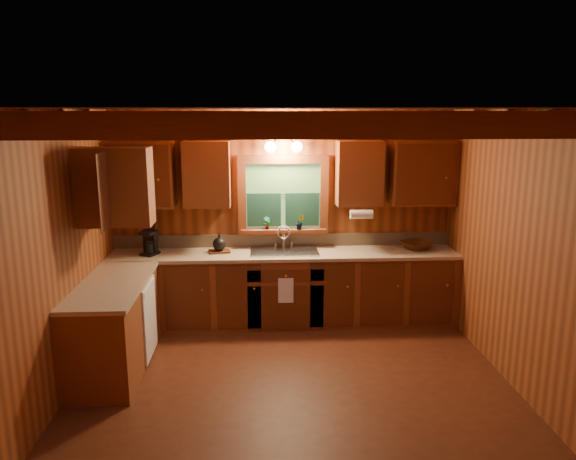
% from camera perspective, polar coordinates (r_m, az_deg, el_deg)
% --- Properties ---
extents(room, '(4.20, 4.20, 4.20)m').
position_cam_1_polar(room, '(4.98, 0.52, -2.54)').
color(room, '#4A2212').
rests_on(room, ground).
extents(ceiling_beams, '(4.20, 2.54, 0.18)m').
position_cam_1_polar(ceiling_beams, '(4.81, 0.55, 11.28)').
color(ceiling_beams, '#612E16').
rests_on(ceiling_beams, room).
extents(base_cabinets, '(4.20, 2.22, 0.86)m').
position_cam_1_polar(base_cabinets, '(6.46, -4.66, -7.12)').
color(base_cabinets, brown).
rests_on(base_cabinets, ground).
extents(countertop, '(4.20, 2.24, 0.04)m').
position_cam_1_polar(countertop, '(6.33, -4.60, -3.26)').
color(countertop, tan).
rests_on(countertop, base_cabinets).
extents(backsplash, '(4.20, 0.02, 0.16)m').
position_cam_1_polar(backsplash, '(6.89, -0.51, -1.07)').
color(backsplash, tan).
rests_on(backsplash, room).
extents(dishwasher_panel, '(0.02, 0.60, 0.80)m').
position_cam_1_polar(dishwasher_panel, '(6.00, -14.26, -9.03)').
color(dishwasher_panel, white).
rests_on(dishwasher_panel, base_cabinets).
extents(upper_cabinets, '(4.19, 1.77, 0.78)m').
position_cam_1_polar(upper_cabinets, '(6.28, -5.50, 5.53)').
color(upper_cabinets, brown).
rests_on(upper_cabinets, room).
extents(window, '(1.12, 0.08, 1.00)m').
position_cam_1_polar(window, '(6.76, -0.51, 3.42)').
color(window, '#612E16').
rests_on(window, room).
extents(window_sill, '(1.06, 0.14, 0.04)m').
position_cam_1_polar(window_sill, '(6.79, -0.48, -0.05)').
color(window_sill, '#612E16').
rests_on(window_sill, room).
extents(wall_sconce, '(0.45, 0.21, 0.17)m').
position_cam_1_polar(wall_sconce, '(6.57, -0.47, 8.74)').
color(wall_sconce, black).
rests_on(wall_sconce, room).
extents(paper_towel_roll, '(0.27, 0.11, 0.11)m').
position_cam_1_polar(paper_towel_roll, '(6.57, 7.68, 1.63)').
color(paper_towel_roll, white).
rests_on(paper_towel_roll, upper_cabinets).
extents(dish_towel, '(0.18, 0.01, 0.30)m').
position_cam_1_polar(dish_towel, '(6.42, -0.24, -6.36)').
color(dish_towel, white).
rests_on(dish_towel, base_cabinets).
extents(sink, '(0.82, 0.48, 0.43)m').
position_cam_1_polar(sink, '(6.64, -0.39, -2.68)').
color(sink, silver).
rests_on(sink, countertop).
extents(coffee_maker, '(0.16, 0.21, 0.29)m').
position_cam_1_polar(coffee_maker, '(6.70, -14.27, -1.28)').
color(coffee_maker, black).
rests_on(coffee_maker, countertop).
extents(utensil_crock, '(0.13, 0.13, 0.37)m').
position_cam_1_polar(utensil_crock, '(6.75, -14.03, -1.64)').
color(utensil_crock, silver).
rests_on(utensil_crock, countertop).
extents(cutting_board, '(0.28, 0.22, 0.02)m').
position_cam_1_polar(cutting_board, '(6.67, -7.19, -2.23)').
color(cutting_board, '#4F2210').
rests_on(cutting_board, countertop).
extents(teakettle, '(0.16, 0.16, 0.20)m').
position_cam_1_polar(teakettle, '(6.64, -7.21, -1.46)').
color(teakettle, black).
rests_on(teakettle, cutting_board).
extents(wicker_basket, '(0.48, 0.48, 0.09)m').
position_cam_1_polar(wicker_basket, '(6.95, 13.27, -1.59)').
color(wicker_basket, '#48230C').
rests_on(wicker_basket, countertop).
extents(potted_plant_left, '(0.10, 0.09, 0.16)m').
position_cam_1_polar(potted_plant_left, '(6.75, -2.21, 0.75)').
color(potted_plant_left, '#4F2210').
rests_on(potted_plant_left, window_sill).
extents(potted_plant_right, '(0.11, 0.09, 0.19)m').
position_cam_1_polar(potted_plant_right, '(6.74, 1.27, 0.85)').
color(potted_plant_right, '#4F2210').
rests_on(potted_plant_right, window_sill).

